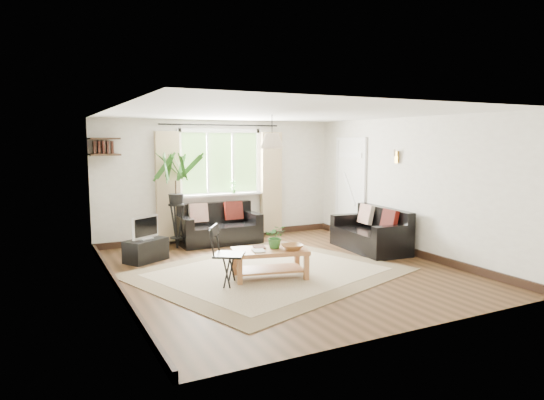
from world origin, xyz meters
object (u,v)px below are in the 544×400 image
sofa_right (370,230)px  palm_stand (176,200)px  coffee_table (270,264)px  tv_stand (146,250)px  sofa_back (219,225)px  folding_chair (229,256)px

sofa_right → palm_stand: (-3.10, 1.75, 0.53)m
coffee_table → tv_stand: size_ratio=1.54×
coffee_table → sofa_back: bearing=85.5°
sofa_back → coffee_table: (-0.21, -2.62, -0.15)m
sofa_right → coffee_table: size_ratio=1.47×
coffee_table → sofa_right: bearing=18.4°
sofa_right → folding_chair: size_ratio=1.86×
sofa_back → tv_stand: size_ratio=2.26×
tv_stand → folding_chair: (0.73, -1.89, 0.23)m
coffee_table → folding_chair: (-0.66, -0.06, 0.20)m
palm_stand → tv_stand: bearing=-135.0°
sofa_back → coffee_table: bearing=-94.0°
sofa_back → folding_chair: 2.82m
sofa_back → folding_chair: bearing=-107.3°
sofa_back → folding_chair: size_ratio=1.85×
tv_stand → palm_stand: bearing=14.4°
sofa_back → folding_chair: (-0.86, -2.68, 0.05)m
palm_stand → folding_chair: 2.67m
palm_stand → folding_chair: palm_stand is taller
sofa_right → tv_stand: bearing=-100.5°
sofa_right → coffee_table: bearing=-67.3°
sofa_right → coffee_table: 2.59m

